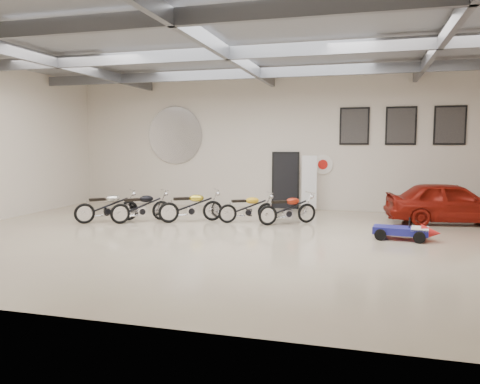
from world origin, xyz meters
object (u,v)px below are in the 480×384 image
(motorcycle_gold, at_px, (191,205))
(go_kart, at_px, (407,228))
(banner_stand, at_px, (309,184))
(motorcycle_black, at_px, (141,206))
(vintage_car, at_px, (450,203))
(motorcycle_silver, at_px, (107,206))
(motorcycle_red, at_px, (288,208))
(motorcycle_yellow, at_px, (247,207))

(motorcycle_gold, xyz_separation_m, go_kart, (6.38, -1.15, -0.22))
(banner_stand, xyz_separation_m, motorcycle_gold, (-3.32, -3.36, -0.47))
(motorcycle_black, distance_m, motorcycle_gold, 1.58)
(banner_stand, height_order, vintage_car, banner_stand)
(motorcycle_silver, xyz_separation_m, vintage_car, (10.42, 2.59, 0.14))
(motorcycle_gold, height_order, vintage_car, vintage_car)
(motorcycle_silver, relative_size, motorcycle_gold, 0.98)
(motorcycle_gold, bearing_deg, motorcycle_red, -24.80)
(motorcycle_red, height_order, go_kart, motorcycle_red)
(motorcycle_yellow, bearing_deg, go_kart, -49.49)
(motorcycle_black, distance_m, motorcycle_red, 4.62)
(motorcycle_yellow, height_order, go_kart, motorcycle_yellow)
(motorcycle_silver, relative_size, go_kart, 1.18)
(banner_stand, distance_m, motorcycle_red, 3.03)
(banner_stand, height_order, motorcycle_red, banner_stand)
(motorcycle_gold, bearing_deg, banner_stand, 13.35)
(motorcycle_silver, relative_size, motorcycle_red, 1.04)
(banner_stand, relative_size, motorcycle_black, 1.02)
(motorcycle_red, xyz_separation_m, vintage_car, (4.84, 1.48, 0.16))
(motorcycle_gold, height_order, motorcycle_yellow, motorcycle_gold)
(banner_stand, height_order, motorcycle_black, banner_stand)
(motorcycle_silver, xyz_separation_m, motorcycle_gold, (2.55, 0.73, 0.01))
(motorcycle_gold, distance_m, motorcycle_red, 3.05)
(banner_stand, xyz_separation_m, motorcycle_black, (-4.84, -3.79, -0.49))
(go_kart, bearing_deg, motorcycle_silver, -175.22)
(banner_stand, bearing_deg, motorcycle_black, -149.27)
(motorcycle_silver, distance_m, motorcycle_red, 5.69)
(motorcycle_silver, height_order, motorcycle_black, motorcycle_silver)
(motorcycle_silver, distance_m, motorcycle_yellow, 4.44)
(motorcycle_black, relative_size, vintage_car, 0.51)
(banner_stand, relative_size, vintage_car, 0.52)
(motorcycle_black, bearing_deg, vintage_car, -33.74)
(motorcycle_red, distance_m, vintage_car, 5.06)
(motorcycle_silver, relative_size, vintage_car, 0.51)
(motorcycle_black, bearing_deg, motorcycle_yellow, -33.07)
(motorcycle_red, bearing_deg, motorcycle_yellow, 143.11)
(banner_stand, distance_m, motorcycle_yellow, 3.39)
(motorcycle_yellow, relative_size, motorcycle_red, 0.97)
(banner_stand, distance_m, vintage_car, 4.80)
(vintage_car, bearing_deg, motorcycle_black, 95.11)
(motorcycle_gold, bearing_deg, motorcycle_black, 163.67)
(motorcycle_silver, bearing_deg, banner_stand, -9.30)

